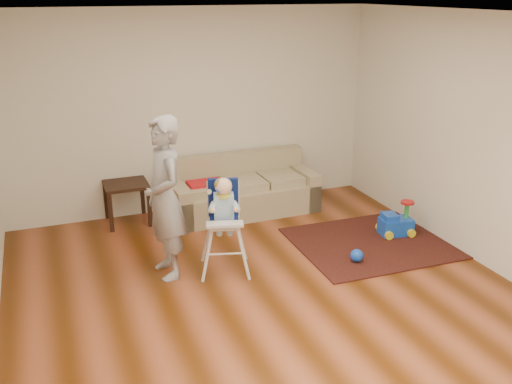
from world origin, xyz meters
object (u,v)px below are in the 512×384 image
object	(u,v)px
sofa	(243,186)
adult	(165,198)
ride_on_toy	(396,218)
side_table	(127,202)
toy_ball	(357,256)
high_chair	(224,227)

from	to	relation	value
sofa	adult	world-z (taller)	adult
sofa	ride_on_toy	distance (m)	2.07
side_table	sofa	bearing A→B (deg)	-8.09
toy_ball	high_chair	distance (m)	1.53
sofa	toy_ball	world-z (taller)	sofa
side_table	toy_ball	bearing A→B (deg)	-44.05
side_table	toy_ball	xyz separation A→B (m)	(2.19, -2.12, -0.18)
high_chair	toy_ball	bearing A→B (deg)	1.33
sofa	adult	bearing A→B (deg)	-135.22
sofa	toy_ball	bearing A→B (deg)	-71.74
ride_on_toy	high_chair	xyz separation A→B (m)	(-2.27, -0.12, 0.28)
adult	toy_ball	bearing A→B (deg)	69.47
sofa	adult	distance (m)	2.00
side_table	high_chair	xyz separation A→B (m)	(0.76, -1.75, 0.24)
side_table	ride_on_toy	world-z (taller)	side_table
sofa	toy_ball	distance (m)	2.04
high_chair	adult	world-z (taller)	adult
ride_on_toy	toy_ball	world-z (taller)	ride_on_toy
sofa	side_table	size ratio (longest dim) A/B	3.66
toy_ball	adult	xyz separation A→B (m)	(-2.02, 0.51, 0.78)
ride_on_toy	high_chair	bearing A→B (deg)	-168.81
ride_on_toy	high_chair	size ratio (longest dim) A/B	0.40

